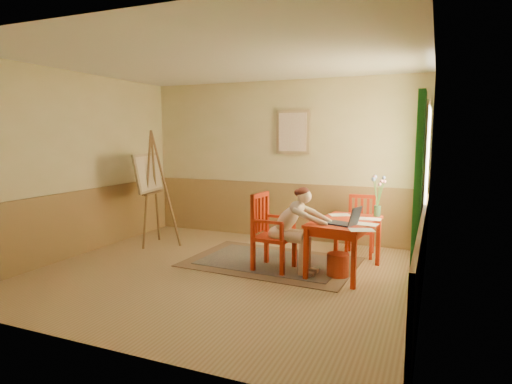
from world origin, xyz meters
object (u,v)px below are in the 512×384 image
at_px(chair_left, 271,232).
at_px(laptop, 345,221).
at_px(chair_back, 361,225).
at_px(figure, 293,226).
at_px(table, 345,227).
at_px(easel, 150,177).

height_order(chair_left, laptop, chair_left).
height_order(chair_back, figure, figure).
bearing_deg(table, easel, 175.59).
bearing_deg(easel, chair_left, -12.22).
relative_size(table, chair_left, 1.21).
distance_m(table, laptop, 0.35).
bearing_deg(table, chair_left, -165.27).
bearing_deg(laptop, table, 101.86).
xyz_separation_m(table, chair_back, (0.05, 0.99, -0.17)).
bearing_deg(table, laptop, -78.14).
xyz_separation_m(table, easel, (-3.32, 0.26, 0.51)).
xyz_separation_m(chair_left, chair_back, (1.02, 1.24, -0.07)).
bearing_deg(chair_back, easel, -167.76).
bearing_deg(laptop, chair_left, 176.87).
bearing_deg(chair_back, table, -93.15).
bearing_deg(table, figure, -156.69).
distance_m(chair_left, laptop, 1.06).
height_order(table, easel, easel).
bearing_deg(figure, chair_left, 176.41).
relative_size(chair_left, laptop, 2.27).
height_order(figure, easel, easel).
height_order(table, chair_left, chair_left).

